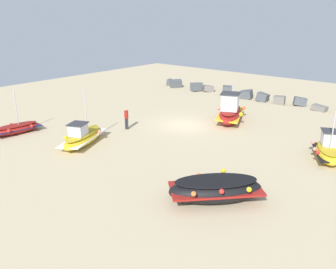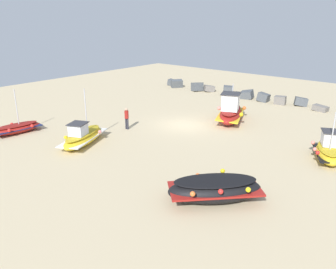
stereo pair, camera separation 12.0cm
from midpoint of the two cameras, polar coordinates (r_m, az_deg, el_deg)
ground_plane at (r=29.44m, az=2.52°, el=1.58°), size 55.75×55.75×0.00m
fishing_boat_0 at (r=17.62m, az=7.56°, el=-8.73°), size 4.59×4.71×1.22m
fishing_boat_1 at (r=24.40m, az=24.44°, el=-2.40°), size 2.84×3.75×3.29m
fishing_boat_2 at (r=25.63m, az=-13.85°, el=-0.34°), size 3.43×4.94×3.89m
fishing_boat_3 at (r=30.71m, az=9.97°, el=3.68°), size 3.75×5.57×3.23m
fishing_boat_4 at (r=29.71m, az=-23.58°, el=0.91°), size 2.00×3.88×3.45m
person_walking at (r=28.21m, az=-6.91°, el=2.83°), size 0.32×0.32×1.76m
breakwater_rocks at (r=39.72m, az=12.98°, el=6.32°), size 25.03×2.70×1.27m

